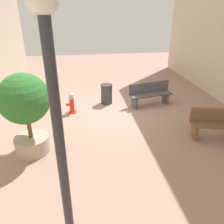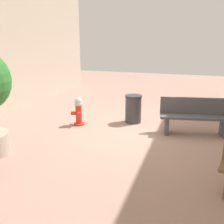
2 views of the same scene
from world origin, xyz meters
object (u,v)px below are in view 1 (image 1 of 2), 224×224
bench_far (217,123)px  street_lamp (56,117)px  fire_hydrant (72,103)px  planter_tree (25,106)px  bench_near (150,94)px  trash_bin (107,94)px

bench_far → street_lamp: bearing=32.9°
fire_hydrant → street_lamp: (-0.07, 5.34, 2.06)m
bench_far → planter_tree: size_ratio=0.74×
bench_near → street_lamp: bearing=60.9°
bench_far → planter_tree: (5.50, -0.08, 0.90)m
fire_hydrant → bench_near: size_ratio=0.44×
bench_near → fire_hydrant: bearing=5.1°
planter_tree → bench_near: bearing=-147.5°
trash_bin → street_lamp: bearing=77.2°
bench_near → bench_far: size_ratio=1.10×
bench_far → fire_hydrant: bearing=-29.4°
bench_near → planter_tree: planter_tree is taller
fire_hydrant → bench_far: bearing=150.6°
fire_hydrant → planter_tree: bearing=66.5°
bench_near → street_lamp: 6.72m
fire_hydrant → street_lamp: size_ratio=0.21×
planter_tree → trash_bin: (-2.50, -3.16, -0.98)m
planter_tree → street_lamp: bearing=111.1°
planter_tree → street_lamp: (-1.12, 2.91, 1.06)m
street_lamp → bench_near: bearing=-119.1°
planter_tree → street_lamp: size_ratio=0.57×
fire_hydrant → street_lamp: bearing=90.7°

